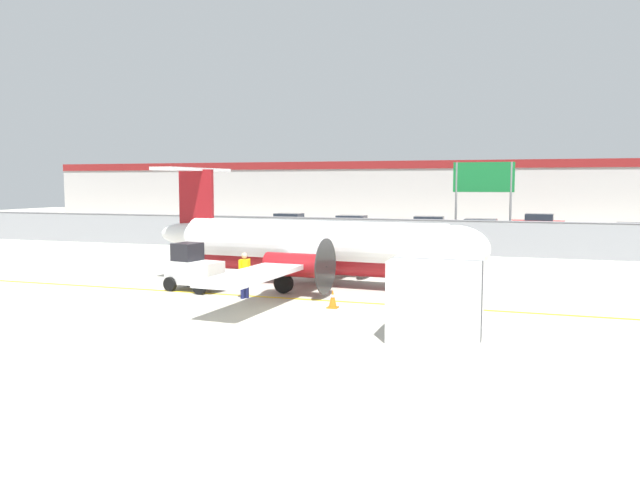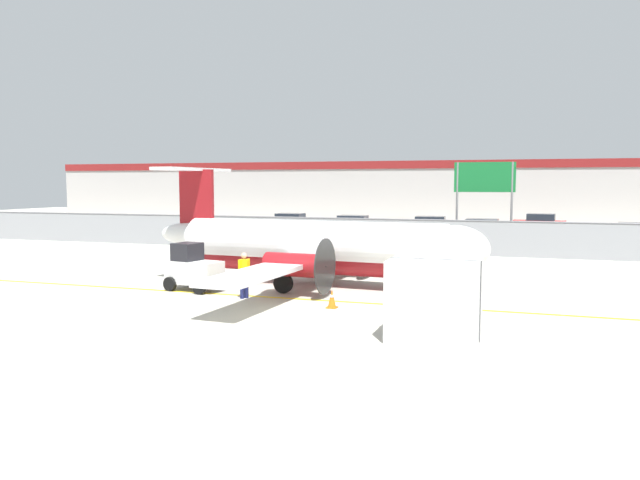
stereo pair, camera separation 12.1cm
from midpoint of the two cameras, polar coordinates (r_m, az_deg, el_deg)
ground_plane at (r=23.16m, az=-2.78°, el=-5.34°), size 140.00×140.00×0.01m
perimeter_fence at (r=38.26m, az=5.85°, el=0.52°), size 98.00×0.10×2.10m
parking_lot_strip at (r=49.61m, az=8.70°, el=0.34°), size 98.00×17.00×0.12m
background_building at (r=67.74m, az=11.36°, el=4.31°), size 91.00×8.10×6.50m
commuter_airplane at (r=25.84m, az=-0.02°, el=-0.65°), size 14.78×16.07×4.92m
baggage_tug at (r=25.21m, az=-11.37°, el=-2.61°), size 2.50×1.76×1.88m
ground_crew_worker at (r=23.18m, az=-6.81°, el=-2.99°), size 0.45×0.53×1.70m
cargo_container at (r=17.33m, az=10.64°, el=-5.34°), size 2.44×2.02×2.20m
traffic_cone_near_left at (r=21.33m, az=1.26°, el=-5.41°), size 0.36×0.36×0.64m
traffic_cone_near_right at (r=26.03m, az=7.03°, el=-3.51°), size 0.36×0.36×0.64m
parked_car_0 at (r=48.38m, az=-10.39°, el=1.18°), size 4.21×2.03×1.58m
parked_car_1 at (r=52.52m, az=-2.55°, el=1.57°), size 4.26×2.12×1.58m
parked_car_2 at (r=49.31m, az=2.96°, el=1.33°), size 4.22×2.03×1.58m
parked_car_3 at (r=48.58m, az=9.98°, el=1.20°), size 4.27×2.14×1.58m
parked_car_4 at (r=45.92m, az=14.51°, el=0.88°), size 4.24×2.09×1.58m
parked_car_5 at (r=54.96m, az=19.48°, el=1.44°), size 4.34×2.30×1.58m
parked_car_6 at (r=44.91m, az=27.28°, el=0.37°), size 4.25×2.10×1.58m
highway_sign at (r=38.93m, az=14.89°, el=4.90°), size 3.60×0.14×5.50m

